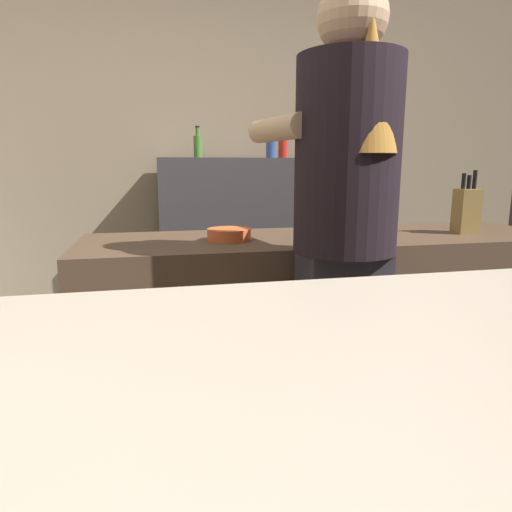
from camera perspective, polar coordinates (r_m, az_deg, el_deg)
The scene contains 10 objects.
wall_back at distance 3.42m, azimuth -6.20°, elevation 13.86°, with size 5.20×0.10×2.70m, color gray.
prep_counter at distance 2.12m, azimuth 8.56°, elevation -9.49°, with size 2.10×0.60×0.89m, color #4E3A29.
back_shelf at distance 3.20m, azimuth -3.02°, elevation 1.03°, with size 1.00×0.36×1.25m, color #3A383B.
bartender at distance 1.53m, azimuth 11.21°, elevation 4.26°, with size 0.48×0.54×1.75m.
knife_block at distance 2.26m, azimuth 25.03°, elevation 5.28°, with size 0.10×0.08×0.28m.
mixing_bowl at distance 1.86m, azimuth -3.43°, elevation 2.72°, with size 0.18×0.18×0.05m, color #D55B2D.
chefs_knife at distance 2.03m, azimuth 13.83°, elevation 2.52°, with size 0.24×0.03×0.01m, color silver.
bottle_olive_oil at distance 3.14m, azimuth 1.93°, elevation 13.51°, with size 0.07×0.07×0.18m.
bottle_soy at distance 3.15m, azimuth -7.36°, elevation 13.65°, with size 0.06×0.06×0.21m.
bottle_vinegar at distance 3.33m, azimuth 3.43°, elevation 13.89°, with size 0.07×0.07×0.26m.
Camera 1 is at (-0.37, -1.19, 1.19)m, focal length 31.69 mm.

